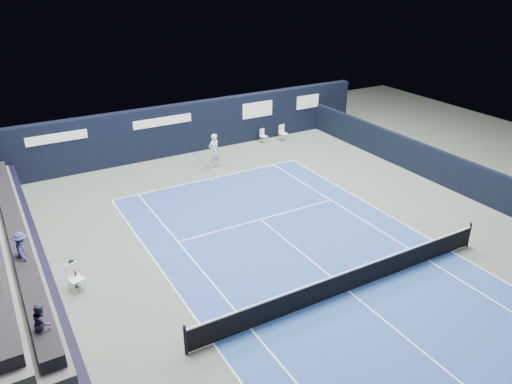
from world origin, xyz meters
TOP-DOWN VIEW (x-y plane):
  - ground at (0.00, 2.00)m, footprint 48.00×48.00m
  - court_surface at (0.00, 0.00)m, footprint 10.97×23.77m
  - enclosure_wall_right at (10.50, 6.00)m, footprint 0.30×22.00m
  - folding_chair_back_a at (5.60, 15.68)m, footprint 0.49×0.51m
  - folding_chair_back_b at (6.94, 15.33)m, footprint 0.52×0.51m
  - line_judge_chair at (-8.62, 5.07)m, footprint 0.60×0.59m
  - line_judge at (-8.58, 5.34)m, footprint 0.29×0.43m
  - court_markings at (0.00, 0.00)m, footprint 11.03×23.83m
  - tennis_net at (0.00, 0.00)m, footprint 12.90×0.10m
  - back_sponsor_wall at (0.01, 16.50)m, footprint 26.00×0.63m
  - side_barrier_left at (-9.50, 5.97)m, footprint 0.33×22.00m
  - tennis_player at (0.97, 13.40)m, footprint 0.83×0.95m

SIDE VIEW (x-z plane):
  - ground at x=0.00m, z-range 0.00..0.00m
  - court_surface at x=0.00m, z-range 0.00..0.01m
  - court_markings at x=0.00m, z-range 0.01..0.01m
  - tennis_net at x=0.00m, z-range -0.04..1.06m
  - line_judge at x=-8.58m, z-range 0.00..1.16m
  - side_barrier_left at x=-9.50m, z-range 0.00..1.20m
  - folding_chair_back_b at x=6.94m, z-range 0.07..1.13m
  - folding_chair_back_a at x=5.60m, z-range 0.15..1.06m
  - line_judge_chair at x=-8.62m, z-range 0.08..1.16m
  - enclosure_wall_right at x=10.50m, z-range 0.00..1.80m
  - tennis_player at x=0.97m, z-range 0.00..2.00m
  - back_sponsor_wall at x=0.01m, z-range 0.00..3.10m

